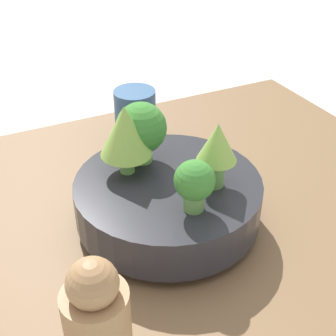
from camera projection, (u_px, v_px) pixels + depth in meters
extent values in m
plane|color=beige|center=(173.00, 226.00, 0.70)|extent=(6.00, 6.00, 0.00)
cube|color=brown|center=(173.00, 215.00, 0.69)|extent=(0.81, 0.62, 0.04)
cylinder|color=#28282D|center=(168.00, 219.00, 0.64)|extent=(0.11, 0.11, 0.01)
cylinder|color=#28282D|center=(168.00, 198.00, 0.62)|extent=(0.24, 0.24, 0.06)
cylinder|color=#609347|center=(194.00, 201.00, 0.55)|extent=(0.02, 0.02, 0.02)
sphere|color=#387A2D|center=(195.00, 180.00, 0.53)|extent=(0.05, 0.05, 0.05)
cylinder|color=#7AB256|center=(142.00, 152.00, 0.63)|extent=(0.03, 0.03, 0.03)
sphere|color=#387A2D|center=(141.00, 128.00, 0.61)|extent=(0.07, 0.07, 0.07)
cylinder|color=#609347|center=(215.00, 173.00, 0.58)|extent=(0.02, 0.02, 0.04)
cone|color=#84AD47|center=(217.00, 142.00, 0.56)|extent=(0.05, 0.05, 0.05)
cylinder|color=#6BA34C|center=(127.00, 163.00, 0.61)|extent=(0.02, 0.02, 0.03)
cone|color=#84AD47|center=(125.00, 131.00, 0.59)|extent=(0.07, 0.07, 0.07)
cylinder|color=#33567F|center=(135.00, 116.00, 0.80)|extent=(0.07, 0.07, 0.09)
sphere|color=#997047|center=(92.00, 283.00, 0.35)|extent=(0.04, 0.04, 0.04)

